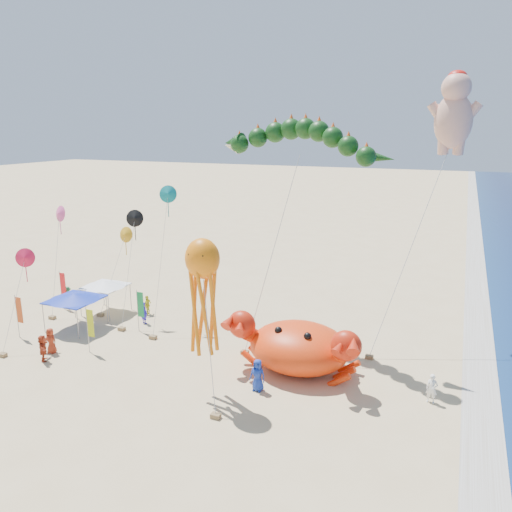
{
  "coord_description": "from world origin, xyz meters",
  "views": [
    {
      "loc": [
        9.99,
        -26.83,
        14.58
      ],
      "look_at": [
        -2.0,
        2.0,
        6.5
      ],
      "focal_mm": 35.0,
      "sensor_mm": 36.0,
      "label": 1
    }
  ],
  "objects": [
    {
      "name": "canopy_white",
      "position": [
        -15.78,
        3.6,
        2.44
      ],
      "size": [
        3.31,
        3.31,
        2.71
      ],
      "color": "gray",
      "rests_on": "ground"
    },
    {
      "name": "ground",
      "position": [
        0.0,
        0.0,
        0.0
      ],
      "size": [
        320.0,
        320.0,
        0.0
      ],
      "primitive_type": "plane",
      "color": "#D1B784",
      "rests_on": "ground"
    },
    {
      "name": "beachgoers",
      "position": [
        -10.83,
        -0.93,
        0.87
      ],
      "size": [
        30.1,
        10.73,
        1.88
      ],
      "color": "#226636",
      "rests_on": "ground"
    },
    {
      "name": "dragon_kite",
      "position": [
        -0.22,
        4.76,
        13.43
      ],
      "size": [
        12.02,
        6.27,
        14.75
      ],
      "color": "#0E340F",
      "rests_on": "ground"
    },
    {
      "name": "crab_inflatable",
      "position": [
        1.6,
        0.11,
        1.63
      ],
      "size": [
        8.42,
        5.66,
        3.69
      ],
      "color": "#F2390C",
      "rests_on": "ground"
    },
    {
      "name": "feather_flags",
      "position": [
        -15.15,
        -0.24,
        2.01
      ],
      "size": [
        9.33,
        5.94,
        3.2
      ],
      "color": "gray",
      "rests_on": "ground"
    },
    {
      "name": "foam_strip",
      "position": [
        12.0,
        0.0,
        0.01
      ],
      "size": [
        320.0,
        320.0,
        0.0
      ],
      "primitive_type": "plane",
      "color": "silver",
      "rests_on": "ground"
    },
    {
      "name": "octopus_kite",
      "position": [
        -2.35,
        -4.5,
        6.29
      ],
      "size": [
        2.85,
        3.07,
        8.97
      ],
      "color": "orange",
      "rests_on": "ground"
    },
    {
      "name": "small_kites",
      "position": [
        -14.79,
        2.59,
        6.79
      ],
      "size": [
        11.02,
        11.85,
        10.49
      ],
      "color": "orange",
      "rests_on": "ground"
    },
    {
      "name": "canopy_blue",
      "position": [
        -15.78,
        0.19,
        2.44
      ],
      "size": [
        3.74,
        3.74,
        2.71
      ],
      "color": "gray",
      "rests_on": "ground"
    },
    {
      "name": "cherub_kite",
      "position": [
        8.92,
        9.94,
        15.63
      ],
      "size": [
        5.02,
        7.8,
        18.19
      ],
      "color": "#EAA78F",
      "rests_on": "ground"
    }
  ]
}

